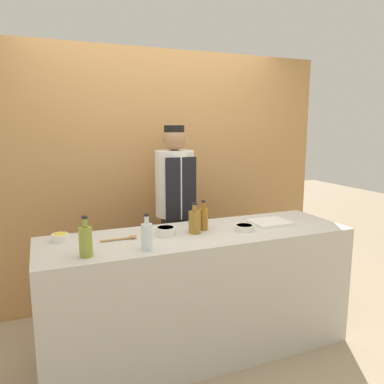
{
  "coord_description": "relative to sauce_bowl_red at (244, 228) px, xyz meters",
  "views": [
    {
      "loc": [
        -1.05,
        -2.41,
        1.7
      ],
      "look_at": [
        0.0,
        0.14,
        1.21
      ],
      "focal_mm": 35.0,
      "sensor_mm": 36.0,
      "label": 1
    }
  ],
  "objects": [
    {
      "name": "ground_plane",
      "position": [
        -0.33,
        0.07,
        -0.95
      ],
      "size": [
        14.0,
        14.0,
        0.0
      ],
      "primitive_type": "plane",
      "color": "tan"
    },
    {
      "name": "cabinet_wall",
      "position": [
        -0.33,
        1.18,
        0.25
      ],
      "size": [
        3.51,
        0.18,
        2.4
      ],
      "color": "#B7844C",
      "rests_on": "ground_plane"
    },
    {
      "name": "counter",
      "position": [
        -0.33,
        0.07,
        -0.49
      ],
      "size": [
        2.27,
        0.69,
        0.93
      ],
      "color": "beige",
      "rests_on": "ground_plane"
    },
    {
      "name": "sauce_bowl_red",
      "position": [
        0.0,
        0.0,
        0.0
      ],
      "size": [
        0.14,
        0.14,
        0.04
      ],
      "color": "white",
      "rests_on": "counter"
    },
    {
      "name": "sauce_bowl_brown",
      "position": [
        -0.58,
        0.11,
        0.01
      ],
      "size": [
        0.15,
        0.15,
        0.06
      ],
      "color": "white",
      "rests_on": "counter"
    },
    {
      "name": "sauce_bowl_yellow",
      "position": [
        -1.28,
        0.25,
        0.0
      ],
      "size": [
        0.11,
        0.11,
        0.05
      ],
      "color": "white",
      "rests_on": "counter"
    },
    {
      "name": "cutting_board",
      "position": [
        0.29,
        0.11,
        -0.01
      ],
      "size": [
        0.3,
        0.26,
        0.02
      ],
      "color": "white",
      "rests_on": "counter"
    },
    {
      "name": "bottle_amber",
      "position": [
        -0.27,
        0.14,
        0.06
      ],
      "size": [
        0.07,
        0.07,
        0.22
      ],
      "color": "#9E661E",
      "rests_on": "counter"
    },
    {
      "name": "bottle_vinegar",
      "position": [
        -0.37,
        0.08,
        0.06
      ],
      "size": [
        0.09,
        0.09,
        0.22
      ],
      "color": "olive",
      "rests_on": "counter"
    },
    {
      "name": "bottle_oil",
      "position": [
        -1.16,
        -0.13,
        0.07
      ],
      "size": [
        0.08,
        0.08,
        0.25
      ],
      "color": "olive",
      "rests_on": "counter"
    },
    {
      "name": "bottle_clear",
      "position": [
        -0.79,
        -0.15,
        0.07
      ],
      "size": [
        0.07,
        0.07,
        0.23
      ],
      "color": "silver",
      "rests_on": "counter"
    },
    {
      "name": "wooden_spoon",
      "position": [
        -0.88,
        0.11,
        -0.01
      ],
      "size": [
        0.25,
        0.04,
        0.03
      ],
      "color": "#B2844C",
      "rests_on": "counter"
    },
    {
      "name": "chef_center",
      "position": [
        -0.28,
        0.75,
        -0.02
      ],
      "size": [
        0.34,
        0.34,
        1.7
      ],
      "color": "#28282D",
      "rests_on": "ground_plane"
    }
  ]
}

